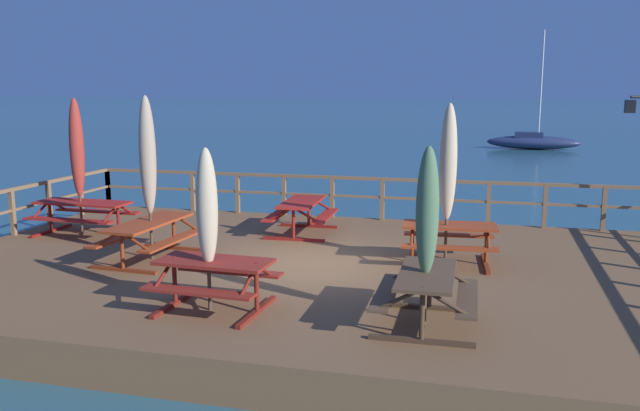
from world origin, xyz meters
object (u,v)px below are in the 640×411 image
object	(u,v)px
patio_umbrella_tall_front	(77,149)
sailboat_distant	(533,141)
picnic_table_mid_centre	(301,210)
patio_umbrella_tall_mid_right	(427,212)
picnic_table_back_left	(214,274)
patio_umbrella_tall_mid_left	(448,163)
picnic_table_back_right	(449,235)
picnic_table_front_left	(426,287)
picnic_table_mid_right	(149,231)
picnic_table_mid_left	(83,210)
patio_umbrella_tall_back_right	(148,156)
patio_umbrella_short_front	(207,208)

from	to	relation	value
patio_umbrella_tall_front	sailboat_distant	size ratio (longest dim) A/B	0.40
picnic_table_mid_centre	patio_umbrella_tall_front	size ratio (longest dim) A/B	0.60
patio_umbrella_tall_mid_right	picnic_table_back_left	bearing A→B (deg)	-177.20
picnic_table_back_left	picnic_table_mid_centre	size ratio (longest dim) A/B	0.95
picnic_table_back_left	patio_umbrella_tall_mid_right	bearing A→B (deg)	2.80
patio_umbrella_tall_mid_left	picnic_table_back_right	bearing A→B (deg)	51.16
picnic_table_front_left	patio_umbrella_tall_mid_left	xyz separation A→B (m)	(0.05, 3.36, 1.38)
picnic_table_mid_right	picnic_table_mid_centre	size ratio (longest dim) A/B	1.19
picnic_table_mid_right	patio_umbrella_tall_mid_right	bearing A→B (deg)	-21.98
picnic_table_back_right	sailboat_distant	xyz separation A→B (m)	(3.59, 33.17, -0.66)
patio_umbrella_tall_mid_right	picnic_table_mid_right	bearing A→B (deg)	158.02
picnic_table_mid_left	patio_umbrella_tall_mid_right	bearing A→B (deg)	-25.62
patio_umbrella_tall_back_right	patio_umbrella_tall_mid_left	bearing A→B (deg)	10.24
patio_umbrella_tall_back_right	patio_umbrella_tall_mid_right	distance (m)	6.01
picnic_table_front_left	picnic_table_back_right	bearing A→B (deg)	88.12
picnic_table_mid_left	picnic_table_front_left	distance (m)	9.05
picnic_table_back_right	picnic_table_mid_centre	world-z (taller)	same
picnic_table_back_left	patio_umbrella_tall_front	world-z (taller)	patio_umbrella_tall_front
patio_umbrella_tall_mid_right	patio_umbrella_short_front	size ratio (longest dim) A/B	1.03
picnic_table_mid_centre	patio_umbrella_tall_mid_left	distance (m)	4.11
picnic_table_back_right	picnic_table_mid_right	size ratio (longest dim) A/B	0.83
patio_umbrella_tall_back_right	patio_umbrella_tall_front	world-z (taller)	patio_umbrella_tall_back_right
picnic_table_mid_centre	patio_umbrella_tall_back_right	size ratio (longest dim) A/B	0.59
picnic_table_mid_centre	patio_umbrella_short_front	size ratio (longest dim) A/B	0.76
picnic_table_front_left	patio_umbrella_tall_mid_right	size ratio (longest dim) A/B	0.70
picnic_table_back_right	patio_umbrella_tall_mid_right	world-z (taller)	patio_umbrella_tall_mid_right
picnic_table_mid_centre	patio_umbrella_tall_front	xyz separation A→B (m)	(-4.87, -1.31, 1.42)
patio_umbrella_short_front	sailboat_distant	bearing A→B (deg)	79.36
picnic_table_front_left	sailboat_distant	distance (m)	36.80
picnic_table_back_left	patio_umbrella_tall_mid_right	size ratio (longest dim) A/B	0.70
picnic_table_front_left	patio_umbrella_tall_back_right	world-z (taller)	patio_umbrella_tall_back_right
picnic_table_mid_centre	picnic_table_back_left	bearing A→B (deg)	-88.01
picnic_table_mid_left	patio_umbrella_short_front	world-z (taller)	patio_umbrella_short_front
picnic_table_back_left	patio_umbrella_tall_back_right	size ratio (longest dim) A/B	0.56
picnic_table_mid_right	picnic_table_front_left	distance (m)	6.00
patio_umbrella_tall_mid_right	sailboat_distant	xyz separation A→B (m)	(3.72, 36.57, -1.71)
picnic_table_front_left	sailboat_distant	bearing A→B (deg)	84.23
patio_umbrella_short_front	picnic_table_front_left	bearing A→B (deg)	2.98
patio_umbrella_tall_back_right	sailboat_distant	xyz separation A→B (m)	(9.25, 34.26, -2.12)
picnic_table_mid_centre	patio_umbrella_short_front	bearing A→B (deg)	-88.70
sailboat_distant	picnic_table_back_left	bearing A→B (deg)	-100.56
picnic_table_mid_left	patio_umbrella_short_front	bearing A→B (deg)	-39.75
picnic_table_back_left	patio_umbrella_tall_mid_left	size ratio (longest dim) A/B	0.58
picnic_table_mid_centre	patio_umbrella_tall_front	distance (m)	5.24
patio_umbrella_tall_back_right	patio_umbrella_tall_front	size ratio (longest dim) A/B	1.03
patio_umbrella_tall_mid_left	patio_umbrella_tall_back_right	distance (m)	5.70
picnic_table_mid_left	patio_umbrella_tall_mid_right	distance (m)	9.07
picnic_table_back_right	picnic_table_mid_left	distance (m)	8.27
patio_umbrella_tall_back_right	patio_umbrella_short_front	bearing A→B (deg)	-47.04
patio_umbrella_tall_mid_left	picnic_table_mid_left	bearing A→B (deg)	175.99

